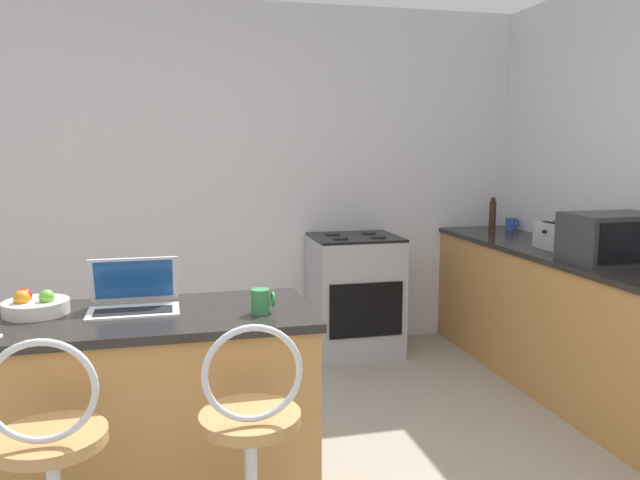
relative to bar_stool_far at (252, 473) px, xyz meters
The scene contains 12 objects.
wall_back 2.90m from the bar_stool_far, 86.30° to the left, with size 12.00×0.06×2.60m.
breakfast_bar 0.64m from the bar_stool_far, 118.88° to the left, with size 1.26×0.63×0.89m.
counter_right 2.46m from the bar_stool_far, 26.84° to the left, with size 0.59×3.29×0.89m.
bar_stool_far is the anchor object (origin of this frame).
laptop 0.89m from the bar_stool_far, 121.53° to the left, with size 0.36×0.25×0.21m.
microwave 2.53m from the bar_stool_far, 25.98° to the left, with size 0.51×0.36×0.28m.
toaster 2.73m from the bar_stool_far, 35.31° to the left, with size 0.20×0.29×0.17m.
stove_range 2.67m from the bar_stool_far, 65.83° to the left, with size 0.64×0.58×0.90m.
mug_green 0.67m from the bar_stool_far, 77.03° to the left, with size 0.09×0.08×0.10m.
pepper_mill 3.28m from the bar_stool_far, 47.57° to the left, with size 0.05×0.05×0.27m.
fruit_bowl 1.11m from the bar_stool_far, 139.51° to the left, with size 0.25×0.25×0.10m.
mug_blue 3.48m from the bar_stool_far, 45.93° to the left, with size 0.10×0.08×0.10m.
Camera 1 is at (-0.41, -1.93, 1.56)m, focal length 35.00 mm.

